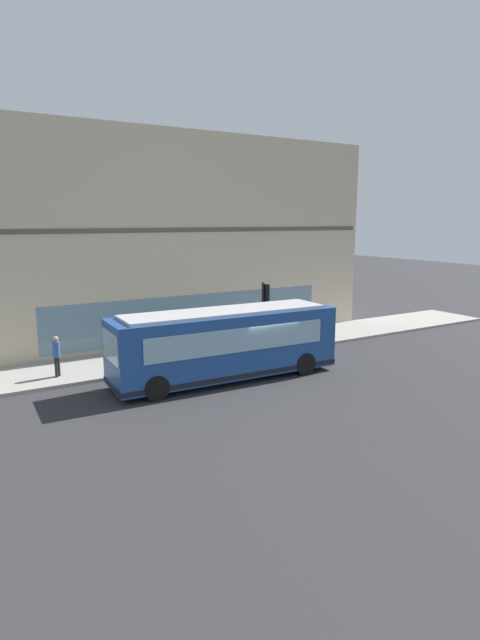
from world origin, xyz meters
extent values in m
plane|color=#2D2D30|center=(0.00, 0.00, 0.00)|extent=(120.00, 120.00, 0.00)
cube|color=#9E9991|center=(4.63, 0.00, 0.07)|extent=(4.05, 40.00, 0.15)
cube|color=beige|center=(9.84, 0.00, 5.75)|extent=(6.36, 23.59, 11.50)
cube|color=brown|center=(6.80, 0.00, 6.33)|extent=(0.36, 23.12, 0.24)
cube|color=slate|center=(6.70, 0.00, 1.60)|extent=(0.12, 16.51, 2.40)
cube|color=#1E478C|center=(0.22, 1.63, 1.60)|extent=(2.89, 10.09, 2.70)
cube|color=silver|center=(0.22, 1.63, 3.01)|extent=(2.48, 9.08, 0.12)
cube|color=#8CB2C6|center=(0.41, 6.61, 2.05)|extent=(2.20, 0.17, 1.20)
cube|color=#8CB2C6|center=(1.49, 1.58, 2.00)|extent=(0.38, 8.20, 1.00)
cube|color=#8CB2C6|center=(-1.05, 1.68, 2.00)|extent=(0.38, 8.20, 1.00)
cube|color=black|center=(0.22, 1.63, 0.43)|extent=(2.93, 10.13, 0.20)
cylinder|color=black|center=(1.51, 5.18, 0.50)|extent=(0.34, 1.01, 1.00)
cylinder|color=black|center=(-0.79, 5.27, 0.50)|extent=(0.34, 1.01, 1.00)
cylinder|color=black|center=(1.24, -1.81, 0.50)|extent=(0.34, 1.01, 1.00)
cylinder|color=black|center=(-1.06, -1.72, 0.50)|extent=(0.34, 1.01, 1.00)
cylinder|color=black|center=(3.24, -2.29, 1.92)|extent=(0.14, 0.14, 3.54)
cube|color=black|center=(3.24, -2.48, 3.14)|extent=(0.32, 0.24, 0.90)
sphere|color=red|center=(3.24, -2.61, 3.42)|extent=(0.20, 0.20, 0.20)
sphere|color=yellow|center=(3.24, -2.61, 3.14)|extent=(0.20, 0.20, 0.20)
sphere|color=green|center=(3.24, -2.61, 2.86)|extent=(0.20, 0.20, 0.20)
cylinder|color=yellow|center=(4.09, 1.68, 0.43)|extent=(0.24, 0.24, 0.55)
sphere|color=yellow|center=(4.09, 1.68, 0.78)|extent=(0.22, 0.22, 0.22)
cylinder|color=yellow|center=(4.09, 1.51, 0.48)|extent=(0.10, 0.12, 0.10)
cylinder|color=yellow|center=(4.26, 1.68, 0.48)|extent=(0.12, 0.10, 0.10)
cylinder|color=#3F8C4C|center=(4.17, 3.29, 0.54)|extent=(0.14, 0.14, 0.78)
cylinder|color=#3F8C4C|center=(4.12, 3.47, 0.54)|extent=(0.14, 0.14, 0.78)
cylinder|color=#3359A5|center=(4.14, 3.38, 1.24)|extent=(0.32, 0.32, 0.62)
sphere|color=beige|center=(4.14, 3.38, 1.66)|extent=(0.21, 0.21, 0.21)
cylinder|color=black|center=(3.78, 8.04, 0.59)|extent=(0.14, 0.14, 0.87)
cylinder|color=black|center=(3.92, 7.92, 0.59)|extent=(0.14, 0.14, 0.87)
cylinder|color=#3359A5|center=(3.85, 7.98, 1.37)|extent=(0.32, 0.32, 0.69)
sphere|color=tan|center=(3.85, 7.98, 1.83)|extent=(0.24, 0.24, 0.24)
cylinder|color=#8C3F8C|center=(5.12, 3.41, 0.55)|extent=(0.14, 0.14, 0.80)
cylinder|color=#8C3F8C|center=(4.96, 3.51, 0.55)|extent=(0.14, 0.14, 0.80)
cylinder|color=#3359A5|center=(5.04, 3.46, 1.26)|extent=(0.32, 0.32, 0.63)
sphere|color=brown|center=(5.04, 3.46, 1.69)|extent=(0.22, 0.22, 0.22)
cylinder|color=silver|center=(5.31, -0.98, 0.52)|extent=(0.14, 0.14, 0.75)
cylinder|color=silver|center=(5.42, -1.12, 0.52)|extent=(0.14, 0.14, 0.75)
cylinder|color=silver|center=(5.37, -1.05, 1.19)|extent=(0.32, 0.32, 0.59)
sphere|color=brown|center=(5.37, -1.05, 1.59)|extent=(0.20, 0.20, 0.20)
cube|color=#197233|center=(5.57, 2.09, 0.60)|extent=(0.44, 0.40, 0.90)
cube|color=#8CB2C6|center=(5.57, 1.88, 0.78)|extent=(0.35, 0.03, 0.30)
camera|label=1|loc=(-18.54, 12.17, 6.85)|focal=28.68mm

